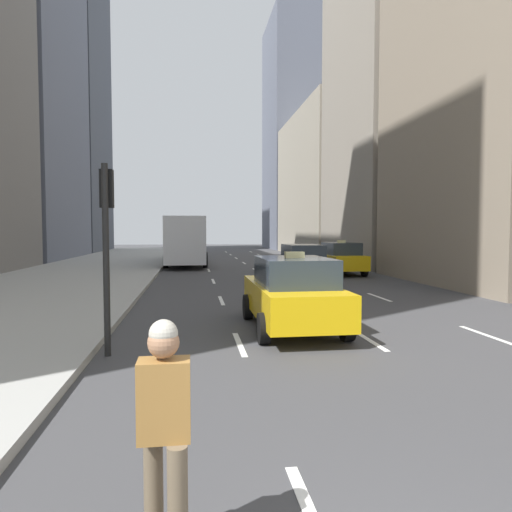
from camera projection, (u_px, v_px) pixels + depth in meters
name	position (u px, v px, depth m)	size (l,w,h in m)	color
sidewalk_left	(94.00, 269.00, 27.31)	(8.00, 66.00, 0.15)	#9E9E99
lane_markings	(263.00, 274.00, 24.69)	(5.72, 56.00, 0.01)	white
building_row_right	(353.00, 130.00, 37.41)	(6.00, 66.89, 30.13)	gray
taxi_lead	(293.00, 293.00, 10.85)	(2.02, 4.40, 1.87)	yellow
taxi_second	(340.00, 258.00, 24.81)	(2.02, 4.40, 1.87)	yellow
sedan_black_near	(302.00, 262.00, 21.75)	(2.02, 4.96, 1.72)	#565B66
city_bus	(186.00, 239.00, 32.28)	(2.80, 11.61, 3.25)	silver
skateboarder	(164.00, 431.00, 3.16)	(0.36, 0.80, 1.75)	brown
traffic_light_pole	(106.00, 228.00, 8.55)	(0.24, 0.42, 3.60)	black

